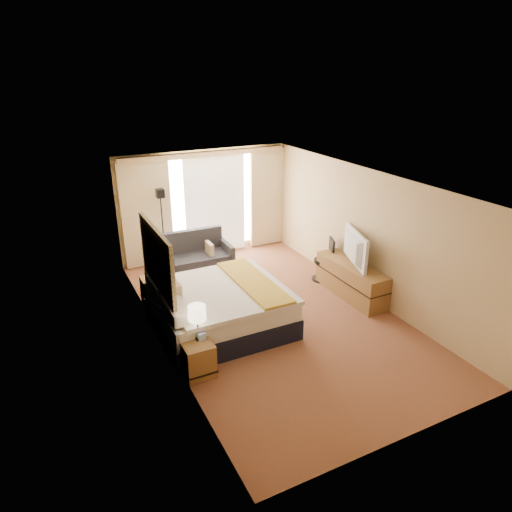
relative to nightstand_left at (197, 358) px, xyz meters
name	(u,v)px	position (x,y,z in m)	size (l,w,h in m)	color
floor	(272,315)	(1.87, 1.05, -0.28)	(4.20, 7.00, 0.02)	#561D18
ceiling	(274,181)	(1.87, 1.05, 2.33)	(4.20, 7.00, 0.02)	white
wall_back	(204,204)	(1.87, 4.55, 1.02)	(4.20, 0.02, 2.60)	tan
wall_front	(416,353)	(1.87, -2.45, 1.02)	(4.20, 0.02, 2.60)	tan
wall_left	(158,274)	(-0.23, 1.05, 1.02)	(0.02, 7.00, 2.60)	tan
wall_right	(366,234)	(3.97, 1.05, 1.02)	(0.02, 7.00, 2.60)	tan
headboard	(158,270)	(-0.19, 1.25, 1.01)	(0.06, 1.85, 1.50)	black
nightstand_left	(197,358)	(0.00, 0.00, 0.00)	(0.45, 0.52, 0.55)	brown
nightstand_right	(154,291)	(0.00, 2.50, 0.00)	(0.45, 0.52, 0.55)	brown
media_dresser	(351,280)	(3.70, 1.05, 0.07)	(0.50, 1.80, 0.70)	brown
window	(214,202)	(2.12, 4.52, 1.04)	(2.30, 0.02, 2.30)	white
curtains	(206,200)	(1.87, 4.44, 1.13)	(4.12, 0.19, 2.56)	beige
bed	(219,308)	(0.81, 1.08, 0.13)	(2.25, 2.06, 1.10)	black
loveseat	(197,260)	(1.27, 3.54, 0.04)	(1.53, 0.83, 0.95)	#592019
floor_lamp	(162,213)	(0.70, 4.15, 1.06)	(0.24, 0.24, 1.88)	black
desk_chair	(326,262)	(3.67, 1.92, 0.15)	(0.48, 0.48, 0.96)	black
lamp_left	(197,314)	(0.06, 0.07, 0.72)	(0.27, 0.27, 0.57)	black
lamp_right	(151,261)	(-0.02, 2.42, 0.68)	(0.25, 0.25, 0.52)	black
tissue_box	(201,336)	(0.10, 0.05, 0.33)	(0.12, 0.12, 0.11)	#99B9EC
telephone	(160,277)	(0.13, 2.45, 0.31)	(0.18, 0.14, 0.07)	black
television	(350,248)	(3.65, 1.11, 0.77)	(1.20, 0.16, 0.69)	black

